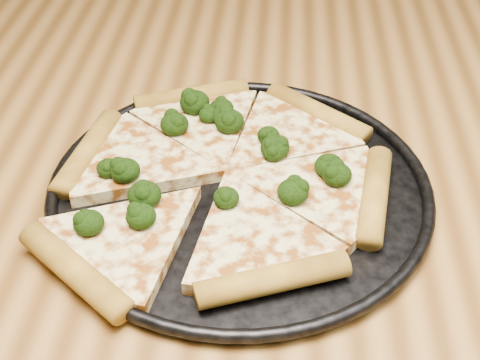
{
  "coord_description": "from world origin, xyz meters",
  "views": [
    {
      "loc": [
        -0.05,
        -0.51,
        1.15
      ],
      "look_at": [
        -0.08,
        -0.04,
        0.77
      ],
      "focal_mm": 49.76,
      "sensor_mm": 36.0,
      "label": 1
    }
  ],
  "objects": [
    {
      "name": "dining_table",
      "position": [
        0.0,
        0.0,
        0.66
      ],
      "size": [
        1.2,
        0.9,
        0.75
      ],
      "color": "olive",
      "rests_on": "ground"
    },
    {
      "name": "pizza_pan",
      "position": [
        -0.08,
        -0.04,
        0.76
      ],
      "size": [
        0.35,
        0.35,
        0.02
      ],
      "color": "black",
      "rests_on": "dining_table"
    },
    {
      "name": "pizza",
      "position": [
        -0.1,
        -0.03,
        0.77
      ],
      "size": [
        0.32,
        0.34,
        0.02
      ],
      "rotation": [
        0.0,
        0.0,
        0.36
      ],
      "color": "beige",
      "rests_on": "pizza_pan"
    },
    {
      "name": "broccoli_florets",
      "position": [
        -0.11,
        -0.01,
        0.78
      ],
      "size": [
        0.23,
        0.21,
        0.02
      ],
      "color": "black",
      "rests_on": "pizza"
    }
  ]
}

